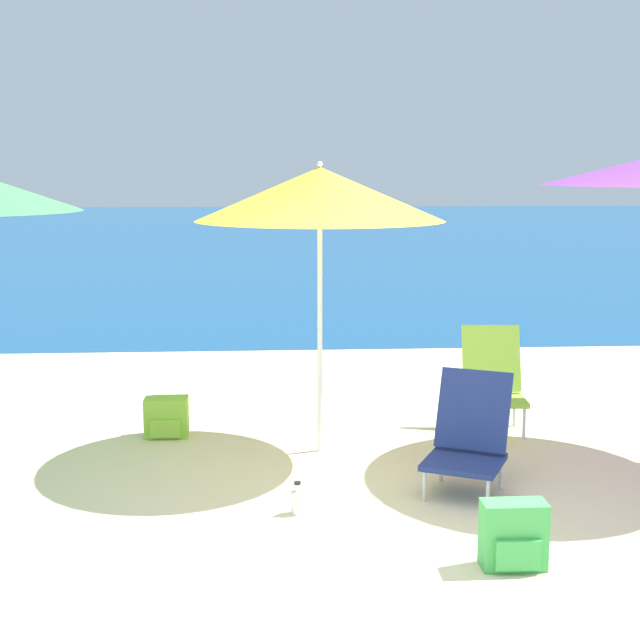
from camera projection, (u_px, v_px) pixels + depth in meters
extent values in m
plane|color=beige|center=(386.00, 586.00, 4.42)|extent=(60.00, 60.00, 0.00)
cube|color=navy|center=(281.00, 231.00, 29.90)|extent=(60.00, 40.00, 0.01)
cylinder|color=white|center=(320.00, 338.00, 6.41)|extent=(0.04, 0.04, 1.69)
cone|color=yellow|center=(320.00, 194.00, 6.24)|extent=(1.77, 1.77, 0.37)
sphere|color=white|center=(320.00, 164.00, 6.20)|extent=(0.04, 0.04, 0.04)
cylinder|color=silver|center=(473.00, 424.00, 6.81)|extent=(0.02, 0.02, 0.25)
cylinder|color=silver|center=(524.00, 424.00, 6.80)|extent=(0.02, 0.02, 0.25)
cylinder|color=silver|center=(466.00, 411.00, 7.16)|extent=(0.02, 0.02, 0.25)
cylinder|color=silver|center=(514.00, 411.00, 7.16)|extent=(0.02, 0.02, 0.25)
cube|color=#8ECC3D|center=(495.00, 399.00, 6.96)|extent=(0.49, 0.46, 0.04)
cube|color=#8ECC3D|center=(491.00, 358.00, 7.12)|extent=(0.47, 0.26, 0.51)
cylinder|color=silver|center=(424.00, 486.00, 5.54)|extent=(0.02, 0.02, 0.20)
cylinder|color=silver|center=(488.00, 495.00, 5.39)|extent=(0.02, 0.02, 0.20)
cylinder|color=silver|center=(441.00, 466.00, 5.90)|extent=(0.02, 0.02, 0.20)
cylinder|color=silver|center=(501.00, 474.00, 5.75)|extent=(0.02, 0.02, 0.20)
cube|color=navy|center=(464.00, 462.00, 5.63)|extent=(0.63, 0.63, 0.04)
cube|color=navy|center=(473.00, 410.00, 5.79)|extent=(0.52, 0.40, 0.50)
cube|color=#8ECC3D|center=(167.00, 417.00, 6.89)|extent=(0.33, 0.20, 0.31)
cube|color=#8ECC3D|center=(165.00, 429.00, 6.79)|extent=(0.23, 0.03, 0.14)
cube|color=#47B756|center=(513.00, 535.00, 4.61)|extent=(0.33, 0.16, 0.35)
cube|color=#47B756|center=(518.00, 555.00, 4.53)|extent=(0.23, 0.03, 0.16)
cylinder|color=silver|center=(298.00, 503.00, 5.34)|extent=(0.08, 0.08, 0.14)
cylinder|color=silver|center=(297.00, 488.00, 5.33)|extent=(0.04, 0.04, 0.05)
cylinder|color=black|center=(297.00, 483.00, 5.32)|extent=(0.04, 0.04, 0.02)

